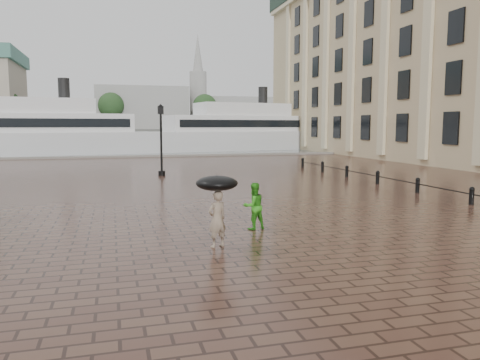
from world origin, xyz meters
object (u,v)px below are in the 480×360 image
object	(u,v)px
adult_pedestrian	(217,219)
ferry_far	(243,131)
ferry_near	(36,132)
child_pedestrian	(254,206)
street_lamps	(29,140)

from	to	relation	value
adult_pedestrian	ferry_far	distance (m)	49.48
adult_pedestrian	ferry_far	world-z (taller)	ferry_far
adult_pedestrian	ferry_near	size ratio (longest dim) A/B	0.06
ferry_far	child_pedestrian	bearing A→B (deg)	-116.34
ferry_far	ferry_near	bearing A→B (deg)	178.88
ferry_far	street_lamps	bearing A→B (deg)	-138.91
adult_pedestrian	ferry_near	world-z (taller)	ferry_near
adult_pedestrian	child_pedestrian	xyz separation A→B (m)	(1.56, 1.80, -0.03)
adult_pedestrian	street_lamps	bearing A→B (deg)	-91.41
ferry_far	adult_pedestrian	bearing A→B (deg)	-117.53
street_lamps	child_pedestrian	size ratio (longest dim) A/B	10.65
child_pedestrian	ferry_near	xyz separation A→B (m)	(-12.09, 41.31, 1.78)
child_pedestrian	ferry_far	distance (m)	47.32
street_lamps	ferry_near	xyz separation A→B (m)	(-2.95, 23.47, 0.18)
adult_pedestrian	child_pedestrian	size ratio (longest dim) A/B	1.04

